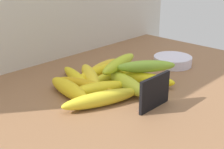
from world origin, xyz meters
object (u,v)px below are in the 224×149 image
object	(u,v)px
banana_11	(146,66)
banana_12	(119,63)
banana_0	(126,84)
banana_8	(77,79)
banana_4	(143,79)
banana_9	(104,67)
banana_3	(95,73)
banana_5	(86,85)
banana_2	(98,89)
banana_7	(101,99)
banana_6	(90,76)
chalkboard_sign	(154,93)
banana_10	(69,89)
banana_1	(118,75)
fruit_bowl	(173,61)

from	to	relation	value
banana_11	banana_12	distance (cm)	8.32
banana_0	banana_8	bearing A→B (deg)	113.69
banana_4	banana_9	distance (cm)	16.43
banana_3	banana_5	bearing A→B (deg)	-149.20
banana_3	banana_5	distance (cm)	10.07
banana_2	banana_4	distance (cm)	14.80
banana_7	banana_2	bearing A→B (deg)	53.29
banana_6	banana_7	world-z (taller)	banana_6
banana_2	banana_7	xyz separation A→B (cm)	(-3.40, -4.55, -0.07)
banana_11	banana_8	bearing A→B (deg)	132.54
banana_5	banana_8	xyz separation A→B (cm)	(1.82, 5.66, -0.04)
banana_0	banana_9	size ratio (longest dim) A/B	1.05
banana_4	banana_5	xyz separation A→B (cm)	(-14.24, 9.02, -0.23)
banana_8	chalkboard_sign	bearing A→B (deg)	-83.00
chalkboard_sign	banana_0	size ratio (longest dim) A/B	0.66
banana_0	banana_5	world-z (taller)	banana_0
banana_2	banana_10	bearing A→B (deg)	133.13
banana_0	banana_12	size ratio (longest dim) A/B	0.89
banana_1	banana_4	size ratio (longest dim) A/B	1.10
fruit_bowl	banana_2	xyz separation A→B (cm)	(-35.19, 0.20, 0.45)
banana_2	banana_6	xyz separation A→B (cm)	(5.10, 8.55, -0.00)
banana_9	banana_2	bearing A→B (deg)	-139.58
banana_7	banana_12	bearing A→B (deg)	27.51
chalkboard_sign	banana_7	size ratio (longest dim) A/B	0.53
banana_5	banana_12	size ratio (longest dim) A/B	0.99
banana_10	banana_12	size ratio (longest dim) A/B	0.91
banana_6	banana_11	xyz separation A→B (cm)	(10.21, -12.70, 3.60)
banana_1	banana_8	world-z (taller)	banana_1
banana_9	banana_10	bearing A→B (deg)	-161.29
banana_9	banana_1	bearing A→B (deg)	-105.89
banana_4	banana_7	xyz separation A→B (cm)	(-17.62, -0.46, -0.01)
banana_3	banana_9	size ratio (longest dim) A/B	1.20
fruit_bowl	banana_10	distance (cm)	40.90
banana_2	banana_6	bearing A→B (deg)	59.19
banana_1	banana_3	bearing A→B (deg)	119.06
banana_0	banana_5	size ratio (longest dim) A/B	0.90
banana_4	banana_7	size ratio (longest dim) A/B	0.88
banana_7	banana_10	world-z (taller)	banana_10
banana_3	banana_7	world-z (taller)	banana_7
banana_10	chalkboard_sign	bearing A→B (deg)	-63.46
banana_6	banana_9	distance (cm)	10.12
chalkboard_sign	banana_2	size ratio (longest dim) A/B	0.67
banana_6	banana_12	size ratio (longest dim) A/B	1.01
chalkboard_sign	banana_3	size ratio (longest dim) A/B	0.58
banana_3	banana_7	distance (cm)	18.95
banana_1	banana_11	xyz separation A→B (cm)	(3.23, -8.03, 3.78)
banana_10	banana_4	bearing A→B (deg)	-26.53
banana_7	banana_0	bearing A→B (deg)	7.16
banana_11	banana_4	bearing A→B (deg)	177.61
banana_0	banana_7	bearing A→B (deg)	-172.84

